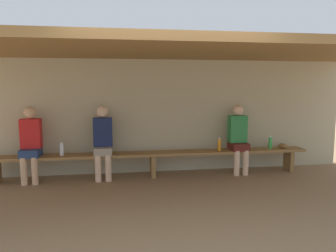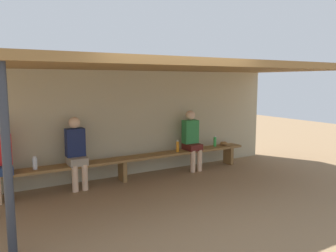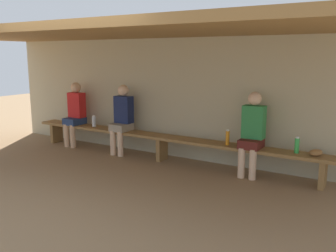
{
  "view_description": "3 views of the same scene",
  "coord_description": "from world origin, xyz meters",
  "px_view_note": "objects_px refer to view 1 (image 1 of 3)",
  "views": [
    {
      "loc": [
        -0.63,
        -4.32,
        1.7
      ],
      "look_at": [
        0.22,
        1.11,
        1.01
      ],
      "focal_mm": 34.37,
      "sensor_mm": 36.0,
      "label": 1
    },
    {
      "loc": [
        -2.55,
        -4.53,
        1.99
      ],
      "look_at": [
        0.91,
        1.31,
        1.08
      ],
      "focal_mm": 35.95,
      "sensor_mm": 36.0,
      "label": 2
    },
    {
      "loc": [
        3.48,
        -3.95,
        1.9
      ],
      "look_at": [
        0.28,
        1.31,
        0.71
      ],
      "focal_mm": 39.37,
      "sensor_mm": 36.0,
      "label": 3
    }
  ],
  "objects_px": {
    "player_rightmost": "(103,139)",
    "player_with_sunglasses": "(31,141)",
    "player_middle": "(238,136)",
    "bench": "(153,156)",
    "baseball_glove_tan": "(283,146)",
    "water_bottle_orange": "(62,149)",
    "water_bottle_blue": "(270,142)",
    "water_bottle_clear": "(219,144)"
  },
  "relations": [
    {
      "from": "player_middle",
      "to": "water_bottle_clear",
      "type": "bearing_deg",
      "value": -174.64
    },
    {
      "from": "player_with_sunglasses",
      "to": "water_bottle_orange",
      "type": "xyz_separation_m",
      "value": [
        0.52,
        -0.0,
        -0.16
      ]
    },
    {
      "from": "player_rightmost",
      "to": "water_bottle_blue",
      "type": "distance_m",
      "value": 3.27
    },
    {
      "from": "bench",
      "to": "water_bottle_blue",
      "type": "height_order",
      "value": "water_bottle_blue"
    },
    {
      "from": "player_middle",
      "to": "baseball_glove_tan",
      "type": "xyz_separation_m",
      "value": [
        0.95,
        0.03,
        -0.22
      ]
    },
    {
      "from": "player_middle",
      "to": "bench",
      "type": "bearing_deg",
      "value": -179.89
    },
    {
      "from": "player_middle",
      "to": "water_bottle_clear",
      "type": "height_order",
      "value": "player_middle"
    },
    {
      "from": "bench",
      "to": "player_middle",
      "type": "bearing_deg",
      "value": 0.11
    },
    {
      "from": "water_bottle_clear",
      "to": "baseball_glove_tan",
      "type": "relative_size",
      "value": 1.05
    },
    {
      "from": "water_bottle_clear",
      "to": "baseball_glove_tan",
      "type": "xyz_separation_m",
      "value": [
        1.35,
        0.06,
        -0.08
      ]
    },
    {
      "from": "player_rightmost",
      "to": "water_bottle_blue",
      "type": "relative_size",
      "value": 5.4
    },
    {
      "from": "player_with_sunglasses",
      "to": "water_bottle_blue",
      "type": "distance_m",
      "value": 4.51
    },
    {
      "from": "water_bottle_orange",
      "to": "player_middle",
      "type": "bearing_deg",
      "value": 0.01
    },
    {
      "from": "player_rightmost",
      "to": "player_with_sunglasses",
      "type": "bearing_deg",
      "value": 180.0
    },
    {
      "from": "water_bottle_orange",
      "to": "baseball_glove_tan",
      "type": "height_order",
      "value": "water_bottle_orange"
    },
    {
      "from": "player_with_sunglasses",
      "to": "water_bottle_blue",
      "type": "relative_size",
      "value": 5.4
    },
    {
      "from": "water_bottle_orange",
      "to": "baseball_glove_tan",
      "type": "bearing_deg",
      "value": 0.35
    },
    {
      "from": "water_bottle_blue",
      "to": "baseball_glove_tan",
      "type": "distance_m",
      "value": 0.28
    },
    {
      "from": "water_bottle_blue",
      "to": "water_bottle_clear",
      "type": "bearing_deg",
      "value": -176.52
    },
    {
      "from": "water_bottle_blue",
      "to": "water_bottle_clear",
      "type": "distance_m",
      "value": 1.08
    },
    {
      "from": "water_bottle_clear",
      "to": "baseball_glove_tan",
      "type": "height_order",
      "value": "water_bottle_clear"
    },
    {
      "from": "bench",
      "to": "player_rightmost",
      "type": "relative_size",
      "value": 4.49
    },
    {
      "from": "player_with_sunglasses",
      "to": "player_middle",
      "type": "bearing_deg",
      "value": 0.0
    },
    {
      "from": "player_with_sunglasses",
      "to": "player_middle",
      "type": "relative_size",
      "value": 1.0
    },
    {
      "from": "player_middle",
      "to": "water_bottle_clear",
      "type": "distance_m",
      "value": 0.42
    },
    {
      "from": "bench",
      "to": "player_with_sunglasses",
      "type": "distance_m",
      "value": 2.18
    },
    {
      "from": "player_with_sunglasses",
      "to": "bench",
      "type": "bearing_deg",
      "value": -0.08
    },
    {
      "from": "player_rightmost",
      "to": "baseball_glove_tan",
      "type": "height_order",
      "value": "player_rightmost"
    },
    {
      "from": "player_middle",
      "to": "player_rightmost",
      "type": "height_order",
      "value": "same"
    },
    {
      "from": "player_rightmost",
      "to": "water_bottle_blue",
      "type": "height_order",
      "value": "player_rightmost"
    },
    {
      "from": "player_rightmost",
      "to": "water_bottle_orange",
      "type": "distance_m",
      "value": 0.74
    },
    {
      "from": "player_with_sunglasses",
      "to": "water_bottle_clear",
      "type": "xyz_separation_m",
      "value": [
        3.44,
        -0.04,
        -0.15
      ]
    },
    {
      "from": "bench",
      "to": "water_bottle_orange",
      "type": "bearing_deg",
      "value": 179.91
    },
    {
      "from": "bench",
      "to": "baseball_glove_tan",
      "type": "distance_m",
      "value": 2.63
    },
    {
      "from": "player_with_sunglasses",
      "to": "baseball_glove_tan",
      "type": "distance_m",
      "value": 4.79
    },
    {
      "from": "bench",
      "to": "water_bottle_clear",
      "type": "xyz_separation_m",
      "value": [
        1.28,
        -0.03,
        0.19
      ]
    },
    {
      "from": "player_with_sunglasses",
      "to": "baseball_glove_tan",
      "type": "relative_size",
      "value": 5.56
    },
    {
      "from": "water_bottle_blue",
      "to": "water_bottle_orange",
      "type": "relative_size",
      "value": 1.07
    },
    {
      "from": "player_middle",
      "to": "water_bottle_orange",
      "type": "distance_m",
      "value": 3.31
    },
    {
      "from": "bench",
      "to": "water_bottle_blue",
      "type": "relative_size",
      "value": 24.25
    },
    {
      "from": "bench",
      "to": "baseball_glove_tan",
      "type": "bearing_deg",
      "value": 0.62
    },
    {
      "from": "player_rightmost",
      "to": "water_bottle_orange",
      "type": "xyz_separation_m",
      "value": [
        -0.73,
        -0.0,
        -0.16
      ]
    }
  ]
}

